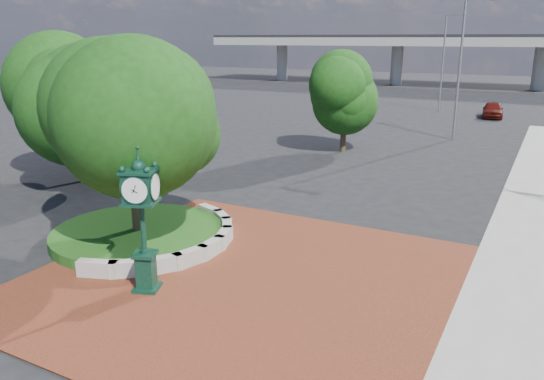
{
  "coord_description": "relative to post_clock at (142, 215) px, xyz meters",
  "views": [
    {
      "loc": [
        7.74,
        -13.54,
        7.02
      ],
      "look_at": [
        -0.32,
        1.5,
        2.12
      ],
      "focal_mm": 35.0,
      "sensor_mm": 36.0,
      "label": 1
    }
  ],
  "objects": [
    {
      "name": "street_lamp_near",
      "position": [
        3.72,
        28.61,
        3.34
      ],
      "size": [
        2.15,
        0.55,
        9.62
      ],
      "color": "slate",
      "rests_on": "ground"
    },
    {
      "name": "grass_bed",
      "position": [
        -2.99,
        2.97,
        -2.1
      ],
      "size": [
        6.1,
        6.1,
        0.4
      ],
      "primitive_type": "cylinder",
      "color": "#1B4D16",
      "rests_on": "ground"
    },
    {
      "name": "ground",
      "position": [
        2.01,
        2.97,
        -2.3
      ],
      "size": [
        200.0,
        200.0,
        0.0
      ],
      "primitive_type": "plane",
      "color": "black",
      "rests_on": "ground"
    },
    {
      "name": "tree_street",
      "position": [
        -1.99,
        20.97,
        0.94
      ],
      "size": [
        4.4,
        4.4,
        5.45
      ],
      "color": "#38281C",
      "rests_on": "ground"
    },
    {
      "name": "street_lamp_far",
      "position": [
        -0.26,
        43.48,
        3.08
      ],
      "size": [
        2.06,
        0.27,
        9.17
      ],
      "color": "slate",
      "rests_on": "ground"
    },
    {
      "name": "tree_planter",
      "position": [
        -2.99,
        2.97,
        1.43
      ],
      "size": [
        5.2,
        5.2,
        6.33
      ],
      "color": "#38281C",
      "rests_on": "ground"
    },
    {
      "name": "planter_wall",
      "position": [
        -0.69,
        2.97,
        -2.03
      ],
      "size": [
        2.96,
        6.77,
        0.54
      ],
      "color": "#9E9B93",
      "rests_on": "ground"
    },
    {
      "name": "tree_northwest",
      "position": [
        -10.99,
        7.97,
        1.83
      ],
      "size": [
        5.6,
        5.6,
        6.93
      ],
      "color": "#38281C",
      "rests_on": "ground"
    },
    {
      "name": "post_clock",
      "position": [
        0.0,
        0.0,
        0.0
      ],
      "size": [
        1.08,
        1.08,
        4.18
      ],
      "color": "black",
      "rests_on": "ground"
    },
    {
      "name": "parked_car",
      "position": [
        4.67,
        41.67,
        -1.57
      ],
      "size": [
        2.19,
        4.42,
        1.45
      ],
      "primitive_type": "imported",
      "rotation": [
        0.0,
        0.0,
        0.12
      ],
      "color": "#55120C",
      "rests_on": "ground"
    },
    {
      "name": "overpass",
      "position": [
        1.8,
        72.97,
        4.24
      ],
      "size": [
        90.0,
        12.0,
        7.5
      ],
      "color": "#9E9B93",
      "rests_on": "ground"
    },
    {
      "name": "plaza",
      "position": [
        2.01,
        1.97,
        -2.28
      ],
      "size": [
        12.0,
        12.0,
        0.04
      ],
      "primitive_type": "cube",
      "color": "#632E17",
      "rests_on": "ground"
    }
  ]
}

